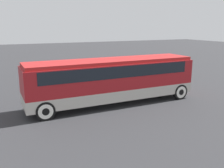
{
  "coord_description": "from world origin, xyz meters",
  "views": [
    {
      "loc": [
        -6.93,
        -14.46,
        5.13
      ],
      "look_at": [
        0.0,
        0.0,
        1.34
      ],
      "focal_mm": 40.0,
      "sensor_mm": 36.0,
      "label": 1
    }
  ],
  "objects": [
    {
      "name": "tour_bus",
      "position": [
        0.1,
        -0.0,
        1.81
      ],
      "size": [
        11.32,
        2.65,
        2.99
      ],
      "color": "#B7B2A8",
      "rests_on": "ground_plane"
    },
    {
      "name": "parked_car_near",
      "position": [
        -1.73,
        7.21,
        0.72
      ],
      "size": [
        4.53,
        1.98,
        1.46
      ],
      "color": "#BCBCC1",
      "rests_on": "ground_plane"
    },
    {
      "name": "parked_car_mid",
      "position": [
        3.66,
        9.09,
        0.65
      ],
      "size": [
        4.18,
        1.91,
        1.28
      ],
      "color": "#2D5638",
      "rests_on": "ground_plane"
    },
    {
      "name": "ground_plane",
      "position": [
        0.0,
        0.0,
        0.0
      ],
      "size": [
        120.0,
        120.0,
        0.0
      ],
      "primitive_type": "plane",
      "color": "#2D2D30"
    }
  ]
}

